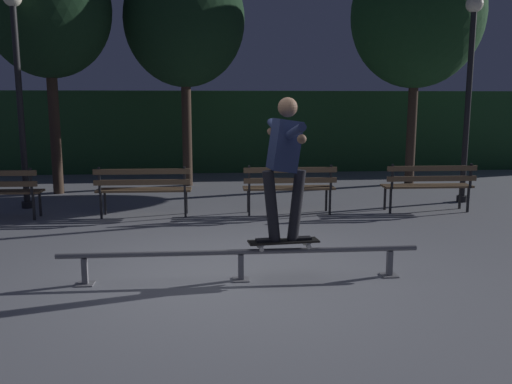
{
  "coord_description": "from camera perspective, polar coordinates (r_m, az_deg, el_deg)",
  "views": [
    {
      "loc": [
        -0.32,
        -5.79,
        1.95
      ],
      "look_at": [
        0.24,
        0.64,
        0.85
      ],
      "focal_mm": 37.33,
      "sensor_mm": 36.0,
      "label": 1
    }
  ],
  "objects": [
    {
      "name": "hedge_backdrop",
      "position": [
        15.26,
        -3.76,
        6.52
      ],
      "size": [
        24.0,
        1.2,
        2.24
      ],
      "primitive_type": "cube",
      "color": "#234C28",
      "rests_on": "ground"
    },
    {
      "name": "tree_far_left",
      "position": [
        12.21,
        -21.46,
        17.83
      ],
      "size": [
        2.56,
        2.56,
        5.25
      ],
      "color": "#3D2D23",
      "rests_on": "ground"
    },
    {
      "name": "tree_far_right",
      "position": [
        13.3,
        16.87,
        17.67
      ],
      "size": [
        3.0,
        3.0,
        5.55
      ],
      "color": "#3D2D23",
      "rests_on": "ground"
    },
    {
      "name": "grind_rail",
      "position": [
        5.88,
        -1.64,
        -6.9
      ],
      "size": [
        3.96,
        0.18,
        0.35
      ],
      "color": "slate",
      "rests_on": "ground"
    },
    {
      "name": "skateboard",
      "position": [
        5.88,
        2.98,
        -5.35
      ],
      "size": [
        0.8,
        0.28,
        0.09
      ],
      "color": "black",
      "rests_on": "grind_rail"
    },
    {
      "name": "lamp_post_right",
      "position": [
        11.1,
        21.95,
        11.72
      ],
      "size": [
        0.32,
        0.32,
        3.9
      ],
      "color": "black",
      "rests_on": "ground"
    },
    {
      "name": "skateboarder",
      "position": [
        5.71,
        3.09,
        3.75
      ],
      "size": [
        0.63,
        1.4,
        1.56
      ],
      "color": "black",
      "rests_on": "skateboard"
    },
    {
      "name": "park_bench_left_center",
      "position": [
        9.21,
        -11.97,
        0.63
      ],
      "size": [
        1.61,
        0.44,
        0.88
      ],
      "color": "black",
      "rests_on": "ground"
    },
    {
      "name": "lamp_post_left",
      "position": [
        10.6,
        -24.18,
        11.71
      ],
      "size": [
        0.32,
        0.32,
        3.9
      ],
      "color": "black",
      "rests_on": "ground"
    },
    {
      "name": "park_bench_right_center",
      "position": [
        9.24,
        3.59,
        0.85
      ],
      "size": [
        1.61,
        0.44,
        0.88
      ],
      "color": "black",
      "rests_on": "ground"
    },
    {
      "name": "ground_plane",
      "position": [
        6.12,
        -1.72,
        -8.91
      ],
      "size": [
        90.0,
        90.0,
        0.0
      ],
      "primitive_type": "plane",
      "color": "slate"
    },
    {
      "name": "park_bench_rightmost",
      "position": [
        9.92,
        18.02,
        1.0
      ],
      "size": [
        1.61,
        0.44,
        0.88
      ],
      "color": "black",
      "rests_on": "ground"
    },
    {
      "name": "tree_behind_benches",
      "position": [
        12.61,
        -7.67,
        17.77
      ],
      "size": [
        2.7,
        2.7,
        5.25
      ],
      "color": "#3D2D23",
      "rests_on": "ground"
    }
  ]
}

